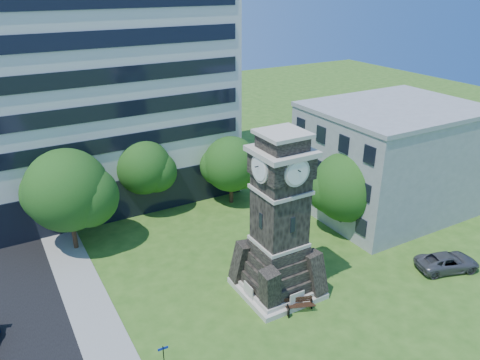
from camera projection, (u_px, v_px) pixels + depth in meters
ground at (256, 319)px, 31.57m from camera, size 160.00×160.00×0.00m
sidewalk at (96, 323)px, 31.21m from camera, size 3.00×70.00×0.06m
clock_tower at (279, 227)px, 32.43m from camera, size 5.40×5.40×12.22m
office_tall at (90, 56)px, 45.02m from camera, size 26.20×15.11×28.60m
office_low at (390, 158)px, 44.97m from camera, size 15.20×12.20×10.40m
car_east_lot at (447, 262)px, 36.71m from camera, size 5.40×3.71×1.37m
park_bench at (299, 304)px, 32.15m from camera, size 2.05×0.55×1.06m
street_sign at (164, 359)px, 26.18m from camera, size 0.60×0.06×2.49m
tree_nw at (69, 192)px, 37.90m from camera, size 7.51×6.82×8.83m
tree_nc at (144, 168)px, 44.17m from camera, size 5.79×5.26×7.45m
tree_ne at (232, 165)px, 46.48m from camera, size 6.10×5.54×6.97m
tree_east at (348, 188)px, 40.88m from camera, size 6.88×6.26×7.58m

